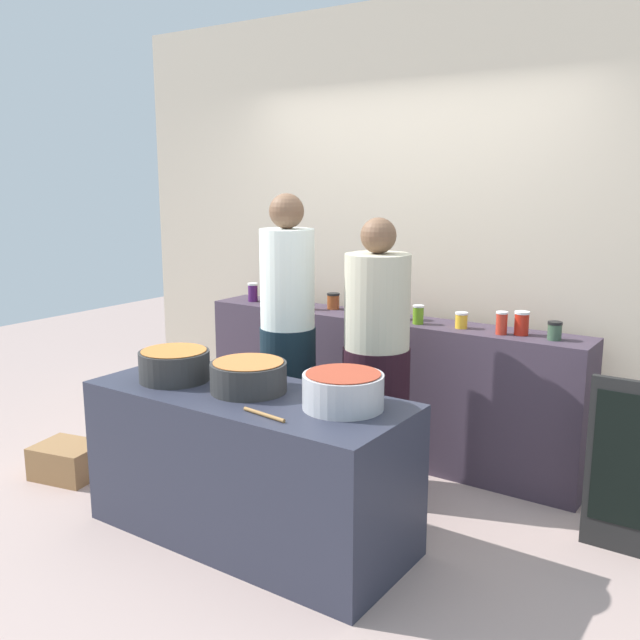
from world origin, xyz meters
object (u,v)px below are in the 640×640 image
object	(u,v)px
cook_in_cap	(376,374)
chalkboard_sign	(633,469)
preserve_jar_3	(289,300)
bread_crate	(68,461)
cooking_pot_center	(249,377)
preserve_jar_6	(357,301)
cooking_pot_right	(343,391)
wooden_spoon	(264,415)
preserve_jar_2	(283,296)
preserve_jar_7	(380,307)
preserve_jar_11	(502,323)
preserve_jar_5	(333,301)
preserve_jar_0	(253,292)
preserve_jar_8	(403,309)
preserve_jar_10	(461,320)
cooking_pot_left	(174,365)
preserve_jar_4	(310,302)
preserve_jar_9	(418,315)
cook_with_tongs	(288,353)
preserve_jar_1	(267,294)
preserve_jar_13	(555,331)
preserve_jar_12	(522,323)

from	to	relation	value
cook_in_cap	chalkboard_sign	size ratio (longest dim) A/B	1.82
preserve_jar_3	bread_crate	size ratio (longest dim) A/B	0.25
bread_crate	cooking_pot_center	bearing A→B (deg)	4.16
preserve_jar_6	cooking_pot_right	distance (m)	1.60
preserve_jar_3	wooden_spoon	size ratio (longest dim) A/B	0.38
chalkboard_sign	preserve_jar_2	bearing A→B (deg)	168.49
preserve_jar_7	preserve_jar_11	world-z (taller)	same
preserve_jar_5	cooking_pot_center	distance (m)	1.50
cooking_pot_right	bread_crate	bearing A→B (deg)	-175.62
preserve_jar_0	bread_crate	bearing A→B (deg)	-102.41
preserve_jar_8	preserve_jar_10	size ratio (longest dim) A/B	1.44
preserve_jar_3	cooking_pot_left	world-z (taller)	preserve_jar_3
cook_in_cap	preserve_jar_4	bearing A→B (deg)	148.19
preserve_jar_6	preserve_jar_10	world-z (taller)	preserve_jar_6
preserve_jar_0	cooking_pot_center	world-z (taller)	preserve_jar_0
preserve_jar_11	cooking_pot_center	distance (m)	1.57
preserve_jar_7	wooden_spoon	size ratio (longest dim) A/B	0.53
cooking_pot_left	wooden_spoon	bearing A→B (deg)	-13.81
preserve_jar_2	preserve_jar_11	world-z (taller)	preserve_jar_11
preserve_jar_6	preserve_jar_9	world-z (taller)	preserve_jar_6
chalkboard_sign	preserve_jar_5	bearing A→B (deg)	165.86
cooking_pot_left	chalkboard_sign	distance (m)	2.38
cooking_pot_left	cooking_pot_right	bearing A→B (deg)	6.64
cooking_pot_center	cook_with_tongs	xyz separation A→B (m)	(-0.27, 0.68, -0.06)
preserve_jar_4	wooden_spoon	distance (m)	1.81
preserve_jar_1	preserve_jar_13	bearing A→B (deg)	-1.31
preserve_jar_3	cooking_pot_center	bearing A→B (deg)	-60.83
wooden_spoon	preserve_jar_2	bearing A→B (deg)	124.95
preserve_jar_8	preserve_jar_10	bearing A→B (deg)	-4.71
preserve_jar_5	preserve_jar_1	bearing A→B (deg)	-176.42
preserve_jar_2	bread_crate	size ratio (longest dim) A/B	0.27
preserve_jar_1	bread_crate	bearing A→B (deg)	-105.76
preserve_jar_8	cooking_pot_right	distance (m)	1.39
preserve_jar_1	wooden_spoon	size ratio (longest dim) A/B	0.46
preserve_jar_1	wooden_spoon	world-z (taller)	preserve_jar_1
preserve_jar_8	cook_in_cap	size ratio (longest dim) A/B	0.09
preserve_jar_1	preserve_jar_12	size ratio (longest dim) A/B	0.84
preserve_jar_4	cooking_pot_center	distance (m)	1.44
preserve_jar_8	chalkboard_sign	xyz separation A→B (m)	(1.53, -0.48, -0.56)
preserve_jar_2	preserve_jar_7	world-z (taller)	preserve_jar_7
preserve_jar_2	preserve_jar_6	xyz separation A→B (m)	(0.63, 0.02, 0.02)
preserve_jar_3	cook_in_cap	xyz separation A→B (m)	(1.02, -0.52, -0.26)
preserve_jar_7	bread_crate	world-z (taller)	preserve_jar_7
cook_in_cap	bread_crate	world-z (taller)	cook_in_cap
preserve_jar_2	preserve_jar_9	xyz separation A→B (m)	(1.16, -0.11, 0.01)
preserve_jar_10	cook_with_tongs	world-z (taller)	cook_with_tongs
preserve_jar_1	preserve_jar_9	xyz separation A→B (m)	(1.29, -0.09, 0.00)
preserve_jar_5	preserve_jar_8	distance (m)	0.58
preserve_jar_11	cooking_pot_center	world-z (taller)	preserve_jar_11
preserve_jar_2	bread_crate	bearing A→B (deg)	-109.88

